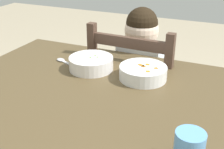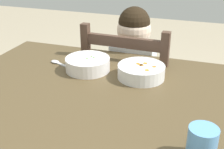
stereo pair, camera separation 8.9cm
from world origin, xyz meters
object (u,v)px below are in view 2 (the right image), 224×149
(dining_chair, at_px, (130,101))
(drinking_cup, at_px, (202,144))
(bowl_of_peas, at_px, (88,64))
(spoon, at_px, (58,63))
(child_figure, at_px, (131,70))
(dining_table, at_px, (116,118))
(bowl_of_carrots, at_px, (141,71))

(dining_chair, xyz_separation_m, drinking_cup, (0.38, -0.72, 0.34))
(bowl_of_peas, relative_size, spoon, 1.40)
(dining_chair, xyz_separation_m, spoon, (-0.27, -0.28, 0.30))
(child_figure, height_order, drinking_cup, child_figure)
(dining_table, bearing_deg, spoon, 151.49)
(dining_chair, xyz_separation_m, bowl_of_peas, (-0.11, -0.30, 0.33))
(bowl_of_peas, xyz_separation_m, bowl_of_carrots, (0.23, -0.00, -0.00))
(child_figure, bearing_deg, bowl_of_carrots, -68.30)
(bowl_of_carrots, bearing_deg, dining_table, -109.41)
(child_figure, height_order, spoon, child_figure)
(bowl_of_peas, xyz_separation_m, drinking_cup, (0.49, -0.42, 0.02))
(child_figure, bearing_deg, bowl_of_peas, -111.69)
(dining_table, relative_size, bowl_of_carrots, 6.79)
(dining_chair, distance_m, bowl_of_carrots, 0.46)
(bowl_of_peas, height_order, spoon, bowl_of_peas)
(drinking_cup, bearing_deg, child_figure, 117.67)
(dining_chair, height_order, spoon, dining_chair)
(spoon, relative_size, drinking_cup, 1.47)
(dining_chair, bearing_deg, bowl_of_carrots, -68.49)
(dining_table, distance_m, spoon, 0.39)
(child_figure, xyz_separation_m, spoon, (-0.27, -0.27, 0.11))
(bowl_of_peas, bearing_deg, dining_chair, 69.04)
(dining_chair, xyz_separation_m, bowl_of_carrots, (0.12, -0.30, 0.32))
(child_figure, distance_m, bowl_of_peas, 0.34)
(dining_table, distance_m, drinking_cup, 0.44)
(bowl_of_peas, bearing_deg, spoon, 172.34)
(bowl_of_peas, height_order, drinking_cup, drinking_cup)
(drinking_cup, bearing_deg, spoon, 145.62)
(child_figure, distance_m, drinking_cup, 0.82)
(dining_table, distance_m, dining_chair, 0.50)
(bowl_of_peas, bearing_deg, dining_table, -41.95)
(dining_chair, relative_size, spoon, 6.56)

